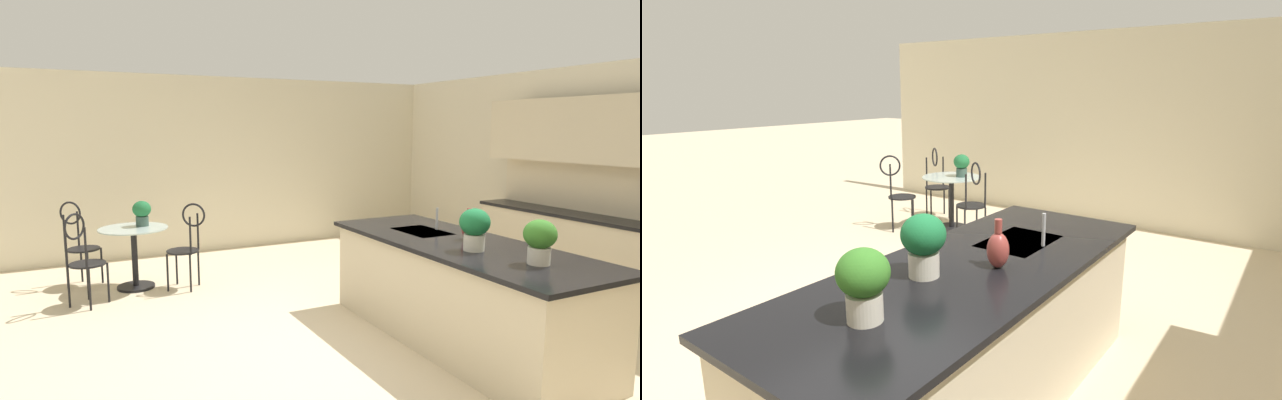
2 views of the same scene
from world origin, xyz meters
The scene contains 15 objects.
ground_plane centered at (0.00, 0.00, 0.00)m, with size 40.00×40.00×0.00m, color beige.
wall_back centered at (0.00, 3.66, 1.35)m, with size 9.00×0.12×2.70m, color beige.
wall_left_window centered at (-4.26, 0.00, 1.35)m, with size 0.12×7.80×2.70m, color beige.
kitchen_island centered at (0.30, 0.85, 0.46)m, with size 2.80×1.06×0.92m.
back_counter_run centered at (-0.40, 3.21, 0.49)m, with size 2.44×0.64×1.52m.
upper_cabinet_run centered at (-0.40, 3.18, 1.90)m, with size 2.40×0.36×0.76m.
bistro_table centered at (-2.67, -1.56, 0.45)m, with size 0.80×0.80×0.74m.
chair_near_window centered at (-3.07, -2.15, 0.57)m, with size 0.53×0.53×1.04m.
chair_by_island centered at (-2.37, -1.00, 0.57)m, with size 0.53×0.53×1.04m.
chair_toward_desk centered at (-2.21, -2.14, 0.57)m, with size 0.54×0.54×1.04m.
sink_faucet centered at (-0.25, 1.03, 1.03)m, with size 0.02×0.02×0.22m, color #B2B5BA.
potted_plant_on_table centered at (-2.74, -1.44, 0.92)m, with size 0.22×0.22×0.31m.
potted_plant_counter_near centered at (0.60, 0.73, 1.12)m, with size 0.25×0.25×0.35m.
potted_plant_counter_far centered at (1.15, 0.86, 1.11)m, with size 0.24×0.24×0.34m.
vase_on_counter centered at (0.25, 0.99, 1.03)m, with size 0.13×0.13×0.29m.
Camera 1 is at (3.84, -2.29, 1.94)m, focal length 29.50 mm.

